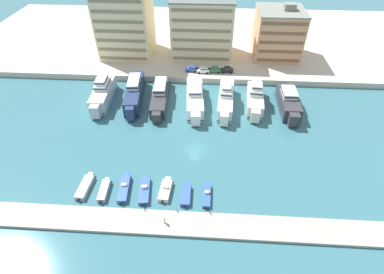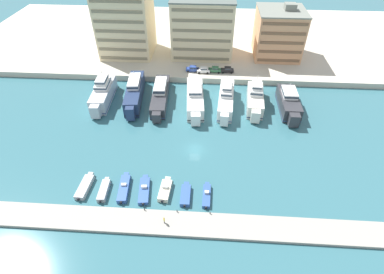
# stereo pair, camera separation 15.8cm
# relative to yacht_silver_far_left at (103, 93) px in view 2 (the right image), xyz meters

# --- Properties ---
(ground_plane) EXTENTS (400.00, 400.00, 0.00)m
(ground_plane) POSITION_rel_yacht_silver_far_left_xyz_m (27.61, -19.40, -2.58)
(ground_plane) COLOR #336670
(quay_promenade) EXTENTS (180.00, 70.00, 1.84)m
(quay_promenade) POSITION_rel_yacht_silver_far_left_xyz_m (27.61, 46.76, -1.66)
(quay_promenade) COLOR beige
(quay_promenade) RESTS_ON ground
(pier_dock) EXTENTS (120.00, 5.29, 0.61)m
(pier_dock) POSITION_rel_yacht_silver_far_left_xyz_m (27.61, -40.22, -2.28)
(pier_dock) COLOR #9E998E
(pier_dock) RESTS_ON ground
(yacht_silver_far_left) EXTENTS (5.23, 18.49, 8.60)m
(yacht_silver_far_left) POSITION_rel_yacht_silver_far_left_xyz_m (0.00, 0.00, 0.00)
(yacht_silver_far_left) COLOR silver
(yacht_silver_far_left) RESTS_ON ground
(yacht_navy_left) EXTENTS (5.89, 21.76, 7.66)m
(yacht_navy_left) POSITION_rel_yacht_silver_far_left_xyz_m (8.94, 1.16, -0.10)
(yacht_navy_left) COLOR navy
(yacht_navy_left) RESTS_ON ground
(yacht_charcoal_mid_left) EXTENTS (5.14, 22.14, 6.68)m
(yacht_charcoal_mid_left) POSITION_rel_yacht_silver_far_left_xyz_m (16.41, 1.12, -0.61)
(yacht_charcoal_mid_left) COLOR #333338
(yacht_charcoal_mid_left) RESTS_ON ground
(yacht_white_center_left) EXTENTS (5.83, 20.83, 7.09)m
(yacht_white_center_left) POSITION_rel_yacht_silver_far_left_xyz_m (26.56, -0.24, -0.39)
(yacht_white_center_left) COLOR white
(yacht_white_center_left) RESTS_ON ground
(yacht_white_center) EXTENTS (5.13, 19.82, 8.25)m
(yacht_white_center) POSITION_rel_yacht_silver_far_left_xyz_m (35.30, -0.30, -0.16)
(yacht_white_center) COLOR white
(yacht_white_center) RESTS_ON ground
(yacht_ivory_center_right) EXTENTS (5.42, 17.11, 8.56)m
(yacht_ivory_center_right) POSITION_rel_yacht_silver_far_left_xyz_m (43.49, 0.18, -0.06)
(yacht_ivory_center_right) COLOR silver
(yacht_ivory_center_right) RESTS_ON ground
(yacht_charcoal_mid_right) EXTENTS (4.84, 17.06, 7.13)m
(yacht_charcoal_mid_right) POSITION_rel_yacht_silver_far_left_xyz_m (52.62, -1.00, -0.34)
(yacht_charcoal_mid_right) COLOR #333338
(yacht_charcoal_mid_right) RESTS_ON ground
(motorboat_grey_far_left) EXTENTS (2.29, 7.34, 1.05)m
(motorboat_grey_far_left) POSITION_rel_yacht_silver_far_left_xyz_m (5.49, -32.72, -2.05)
(motorboat_grey_far_left) COLOR #9EA3A8
(motorboat_grey_far_left) RESTS_ON ground
(motorboat_grey_left) EXTENTS (1.87, 6.41, 1.08)m
(motorboat_grey_left) POSITION_rel_yacht_silver_far_left_xyz_m (9.71, -33.43, -2.04)
(motorboat_grey_left) COLOR #9EA3A8
(motorboat_grey_left) RESTS_ON ground
(motorboat_blue_mid_left) EXTENTS (2.50, 8.03, 1.43)m
(motorboat_blue_mid_left) POSITION_rel_yacht_silver_far_left_xyz_m (13.70, -32.63, -2.05)
(motorboat_blue_mid_left) COLOR #33569E
(motorboat_blue_mid_left) RESTS_ON ground
(motorboat_blue_center_left) EXTENTS (2.75, 7.81, 1.45)m
(motorboat_blue_center_left) POSITION_rel_yacht_silver_far_left_xyz_m (17.97, -32.83, -2.11)
(motorboat_blue_center_left) COLOR #33569E
(motorboat_blue_center_left) RESTS_ON ground
(motorboat_cream_center) EXTENTS (2.45, 6.50, 1.62)m
(motorboat_cream_center) POSITION_rel_yacht_silver_far_left_xyz_m (22.28, -32.58, -2.02)
(motorboat_cream_center) COLOR beige
(motorboat_cream_center) RESTS_ON ground
(motorboat_blue_center_right) EXTENTS (1.95, 6.20, 0.94)m
(motorboat_blue_center_right) POSITION_rel_yacht_silver_far_left_xyz_m (26.54, -33.49, -2.11)
(motorboat_blue_center_right) COLOR #33569E
(motorboat_blue_center_right) RESTS_ON ground
(motorboat_blue_mid_right) EXTENTS (1.62, 6.63, 1.34)m
(motorboat_blue_mid_right) POSITION_rel_yacht_silver_far_left_xyz_m (30.81, -33.33, -2.16)
(motorboat_blue_mid_right) COLOR #33569E
(motorboat_blue_mid_right) RESTS_ON ground
(car_blue_far_left) EXTENTS (4.15, 2.02, 1.80)m
(car_blue_far_left) POSITION_rel_yacht_silver_far_left_xyz_m (24.84, 16.13, 0.24)
(car_blue_far_left) COLOR #28428E
(car_blue_far_left) RESTS_ON quay_promenade
(car_white_left) EXTENTS (4.18, 2.08, 1.80)m
(car_white_left) POSITION_rel_yacht_silver_far_left_xyz_m (28.38, 15.48, 0.24)
(car_white_left) COLOR white
(car_white_left) RESTS_ON quay_promenade
(car_green_mid_left) EXTENTS (4.17, 2.06, 1.80)m
(car_green_mid_left) POSITION_rel_yacht_silver_far_left_xyz_m (32.04, 16.05, 0.24)
(car_green_mid_left) COLOR #2D6642
(car_green_mid_left) RESTS_ON quay_promenade
(car_black_center_left) EXTENTS (4.11, 1.95, 1.80)m
(car_black_center_left) POSITION_rel_yacht_silver_far_left_xyz_m (36.06, 16.18, 0.24)
(car_black_center_left) COLOR black
(car_black_center_left) RESTS_ON quay_promenade
(apartment_block_far_left) EXTENTS (17.69, 16.57, 23.71)m
(apartment_block_far_left) POSITION_rel_yacht_silver_far_left_xyz_m (1.20, 29.17, 10.17)
(apartment_block_far_left) COLOR beige
(apartment_block_far_left) RESTS_ON quay_promenade
(apartment_block_left) EXTENTS (20.79, 14.61, 21.25)m
(apartment_block_left) POSITION_rel_yacht_silver_far_left_xyz_m (27.36, 29.51, 8.94)
(apartment_block_left) COLOR beige
(apartment_block_left) RESTS_ON quay_promenade
(apartment_block_mid_left) EXTENTS (15.45, 15.63, 17.54)m
(apartment_block_mid_left) POSITION_rel_yacht_silver_far_left_xyz_m (53.20, 30.39, 7.09)
(apartment_block_mid_left) COLOR tan
(apartment_block_mid_left) RESTS_ON quay_promenade
(pedestrian_near_edge) EXTENTS (0.34, 0.62, 1.65)m
(pedestrian_near_edge) POSITION_rel_yacht_silver_far_left_xyz_m (23.16, -40.38, -0.99)
(pedestrian_near_edge) COLOR #282D3D
(pedestrian_near_edge) RESTS_ON pier_dock
(bollard_west) EXTENTS (0.20, 0.20, 0.61)m
(bollard_west) POSITION_rel_yacht_silver_far_left_xyz_m (18.98, -37.82, -1.65)
(bollard_west) COLOR #2D2D33
(bollard_west) RESTS_ON pier_dock
(bollard_west_mid) EXTENTS (0.20, 0.20, 0.61)m
(bollard_west_mid) POSITION_rel_yacht_silver_far_left_xyz_m (25.28, -37.82, -1.65)
(bollard_west_mid) COLOR #2D2D33
(bollard_west_mid) RESTS_ON pier_dock
(bollard_east_mid) EXTENTS (0.20, 0.20, 0.61)m
(bollard_east_mid) POSITION_rel_yacht_silver_far_left_xyz_m (31.57, -37.82, -1.65)
(bollard_east_mid) COLOR #2D2D33
(bollard_east_mid) RESTS_ON pier_dock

